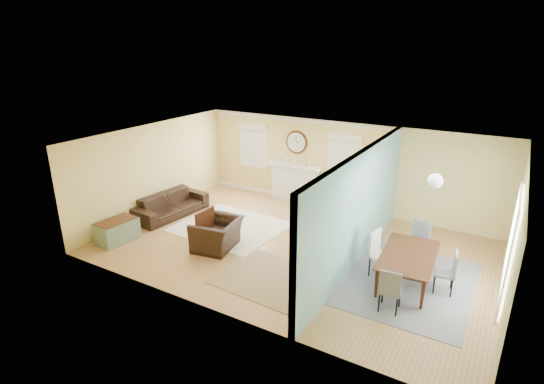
# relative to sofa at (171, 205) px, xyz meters

# --- Properties ---
(floor) EXTENTS (9.00, 9.00, 0.00)m
(floor) POSITION_rel_sofa_xyz_m (3.99, -0.04, -0.32)
(floor) COLOR #9C703D
(floor) RESTS_ON ground
(wall_back) EXTENTS (9.00, 0.02, 2.60)m
(wall_back) POSITION_rel_sofa_xyz_m (3.99, 2.96, 0.98)
(wall_back) COLOR #DFC76F
(wall_back) RESTS_ON ground
(wall_front) EXTENTS (9.00, 0.02, 2.60)m
(wall_front) POSITION_rel_sofa_xyz_m (3.99, -3.04, 0.98)
(wall_front) COLOR #DFC76F
(wall_front) RESTS_ON ground
(wall_left) EXTENTS (0.02, 6.00, 2.60)m
(wall_left) POSITION_rel_sofa_xyz_m (-0.51, -0.04, 0.98)
(wall_left) COLOR #DFC76F
(wall_left) RESTS_ON ground
(wall_right) EXTENTS (0.02, 6.00, 2.60)m
(wall_right) POSITION_rel_sofa_xyz_m (8.49, -0.04, 0.98)
(wall_right) COLOR #DFC76F
(wall_right) RESTS_ON ground
(ceiling) EXTENTS (9.00, 6.00, 0.02)m
(ceiling) POSITION_rel_sofa_xyz_m (3.99, -0.04, 2.28)
(ceiling) COLOR white
(ceiling) RESTS_ON wall_back
(partition) EXTENTS (0.17, 6.00, 2.60)m
(partition) POSITION_rel_sofa_xyz_m (5.50, 0.25, 1.03)
(partition) COLOR #DFC76F
(partition) RESTS_ON ground
(fireplace) EXTENTS (1.70, 0.30, 1.17)m
(fireplace) POSITION_rel_sofa_xyz_m (2.49, 2.84, 0.27)
(fireplace) COLOR white
(fireplace) RESTS_ON ground
(wall_clock) EXTENTS (0.70, 0.07, 0.70)m
(wall_clock) POSITION_rel_sofa_xyz_m (2.49, 2.93, 1.53)
(wall_clock) COLOR #4B2613
(wall_clock) RESTS_ON wall_back
(window_left) EXTENTS (1.05, 0.13, 1.42)m
(window_left) POSITION_rel_sofa_xyz_m (0.94, 2.92, 1.33)
(window_left) COLOR white
(window_left) RESTS_ON wall_back
(window_right) EXTENTS (1.05, 0.13, 1.42)m
(window_right) POSITION_rel_sofa_xyz_m (4.04, 2.92, 1.33)
(window_right) COLOR white
(window_right) RESTS_ON wall_back
(french_doors) EXTENTS (0.06, 1.70, 2.20)m
(french_doors) POSITION_rel_sofa_xyz_m (8.44, -0.04, 0.78)
(french_doors) COLOR white
(french_doors) RESTS_ON ground
(pendant) EXTENTS (0.30, 0.30, 0.55)m
(pendant) POSITION_rel_sofa_xyz_m (6.99, -0.04, 1.88)
(pendant) COLOR gold
(pendant) RESTS_ON ceiling
(rug_cream) EXTENTS (2.83, 2.49, 0.01)m
(rug_cream) POSITION_rel_sofa_xyz_m (1.92, 0.16, -0.32)
(rug_cream) COLOR beige
(rug_cream) RESTS_ON floor
(rug_jute) EXTENTS (2.32, 1.94, 0.01)m
(rug_jute) POSITION_rel_sofa_xyz_m (4.25, -1.53, -0.32)
(rug_jute) COLOR #937C57
(rug_jute) RESTS_ON floor
(rug_grey) EXTENTS (2.54, 3.17, 0.01)m
(rug_grey) POSITION_rel_sofa_xyz_m (6.74, -0.25, -0.32)
(rug_grey) COLOR slate
(rug_grey) RESTS_ON floor
(sofa) EXTENTS (1.07, 2.29, 0.65)m
(sofa) POSITION_rel_sofa_xyz_m (0.00, 0.00, 0.00)
(sofa) COLOR black
(sofa) RESTS_ON floor
(eames_chair) EXTENTS (1.16, 1.28, 0.73)m
(eames_chair) POSITION_rel_sofa_xyz_m (2.39, -0.97, 0.04)
(eames_chair) COLOR black
(eames_chair) RESTS_ON floor
(green_chair) EXTENTS (0.89, 0.91, 0.71)m
(green_chair) POSITION_rel_sofa_xyz_m (4.27, 2.05, 0.03)
(green_chair) COLOR #047336
(green_chair) RESTS_ON floor
(trunk) EXTENTS (0.67, 1.02, 0.56)m
(trunk) POSITION_rel_sofa_xyz_m (0.01, -1.94, -0.04)
(trunk) COLOR slate
(trunk) RESTS_ON floor
(credenza) EXTENTS (0.48, 1.42, 0.80)m
(credenza) POSITION_rel_sofa_xyz_m (5.14, 1.06, 0.08)
(credenza) COLOR olive
(credenza) RESTS_ON floor
(tv) EXTENTS (0.24, 1.08, 0.62)m
(tv) POSITION_rel_sofa_xyz_m (5.12, 1.06, 0.78)
(tv) COLOR black
(tv) RESTS_ON credenza
(garden_stool) EXTENTS (0.33, 0.33, 0.48)m
(garden_stool) POSITION_rel_sofa_xyz_m (5.16, 0.21, -0.08)
(garden_stool) COLOR white
(garden_stool) RESTS_ON floor
(potted_plant) EXTENTS (0.50, 0.47, 0.43)m
(potted_plant) POSITION_rel_sofa_xyz_m (5.16, 0.21, 0.37)
(potted_plant) COLOR #337F33
(potted_plant) RESTS_ON garden_stool
(dining_table) EXTENTS (1.16, 1.92, 0.65)m
(dining_table) POSITION_rel_sofa_xyz_m (6.74, -0.25, 0.00)
(dining_table) COLOR #4B2613
(dining_table) RESTS_ON floor
(dining_chair_n) EXTENTS (0.51, 0.51, 0.93)m
(dining_chair_n) POSITION_rel_sofa_xyz_m (6.65, 0.77, 0.22)
(dining_chair_n) COLOR slate
(dining_chair_n) RESTS_ON floor
(dining_chair_s) EXTENTS (0.42, 0.42, 0.89)m
(dining_chair_s) POSITION_rel_sofa_xyz_m (6.67, -1.38, 0.20)
(dining_chair_s) COLOR slate
(dining_chair_s) RESTS_ON floor
(dining_chair_w) EXTENTS (0.51, 0.51, 1.00)m
(dining_chair_w) POSITION_rel_sofa_xyz_m (6.18, -0.28, 0.27)
(dining_chair_w) COLOR white
(dining_chair_w) RESTS_ON floor
(dining_chair_e) EXTENTS (0.45, 0.45, 0.89)m
(dining_chair_e) POSITION_rel_sofa_xyz_m (7.42, -0.24, 0.20)
(dining_chair_e) COLOR slate
(dining_chair_e) RESTS_ON floor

